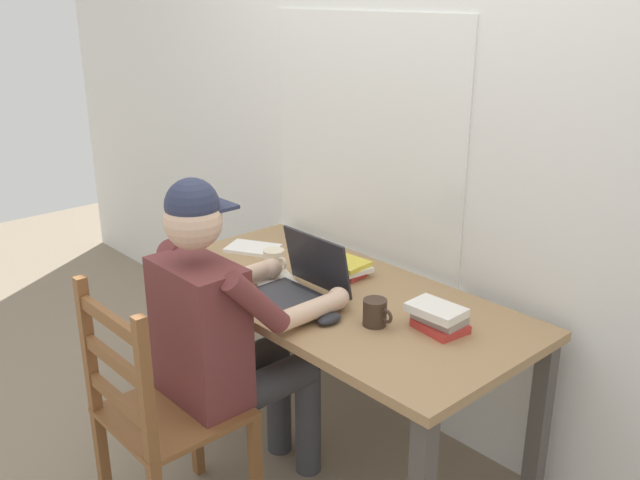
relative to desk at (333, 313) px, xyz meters
name	(u,v)px	position (x,y,z in m)	size (l,w,h in m)	color
ground_plane	(332,449)	(0.00, 0.00, -0.63)	(8.00, 8.00, 0.00)	gray
back_wall	(417,125)	(-0.01, 0.46, 0.67)	(6.00, 0.08, 2.60)	silver
desk	(333,313)	(0.00, 0.00, 0.00)	(1.55, 0.75, 0.71)	#9E7A51
seated_person	(226,330)	(-0.06, -0.45, 0.06)	(0.50, 0.60, 1.25)	brown
wooden_chair	(160,416)	(-0.06, -0.73, -0.16)	(0.42, 0.42, 0.94)	brown
laptop	(300,285)	(-0.04, -0.12, 0.14)	(0.33, 0.28, 0.23)	#232328
computer_mouse	(329,319)	(0.18, -0.19, 0.10)	(0.06, 0.10, 0.03)	#232328
coffee_mug_white	(274,261)	(-0.32, -0.03, 0.13)	(0.12, 0.09, 0.09)	beige
coffee_mug_dark	(375,313)	(0.30, -0.08, 0.13)	(0.12, 0.08, 0.09)	#38281E
book_stack_main	(346,267)	(-0.09, 0.16, 0.12)	(0.20, 0.16, 0.06)	#BC332D
book_stack_side	(438,317)	(0.46, 0.05, 0.13)	(0.20, 0.15, 0.09)	#BC332D
paper_pile_near_laptop	(274,279)	(-0.25, -0.09, 0.09)	(0.21, 0.15, 0.01)	white
paper_pile_back_corner	(253,248)	(-0.57, 0.05, 0.09)	(0.22, 0.15, 0.02)	white
landscape_photo_print	(317,255)	(-0.33, 0.22, 0.09)	(0.13, 0.09, 0.00)	#C63D33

